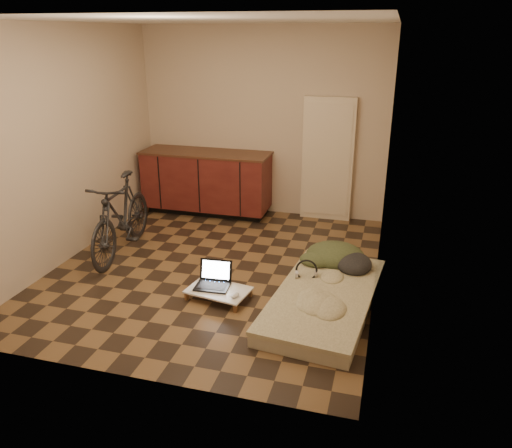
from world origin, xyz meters
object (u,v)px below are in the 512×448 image
(bicycle, at_px, (121,213))
(lap_desk, at_px, (219,290))
(futon, at_px, (325,299))
(laptop, at_px, (214,280))

(bicycle, bearing_deg, lap_desk, -32.38)
(futon, bearing_deg, bicycle, 172.81)
(bicycle, height_order, futon, bicycle)
(futon, relative_size, laptop, 5.42)
(bicycle, bearing_deg, futon, -19.33)
(laptop, bearing_deg, futon, -1.07)
(futon, bearing_deg, laptop, -171.05)
(lap_desk, height_order, laptop, laptop)
(futon, distance_m, lap_desk, 1.05)
(bicycle, height_order, lap_desk, bicycle)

